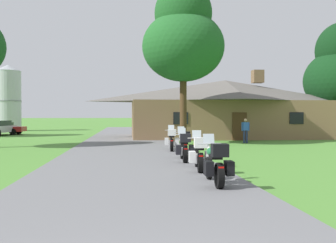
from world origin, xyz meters
The scene contains 12 objects.
ground_plane centered at (0.00, 20.00, 0.00)m, with size 500.00×500.00×0.00m, color #4C8433.
asphalt_driveway centered at (0.00, 18.00, 0.03)m, with size 6.40×80.00×0.06m, color slate.
motorcycle_green_nearest_to_camera centered at (2.17, 7.13, 0.61)m, with size 0.73×2.08×1.30m.
motorcycle_yellow_second_in_row centered at (2.23, 9.81, 0.61)m, with size 0.84×2.08×1.30m.
motorcycle_silver_third_in_row centered at (2.11, 12.44, 0.61)m, with size 0.77×2.08×1.30m.
motorcycle_silver_fourth_in_row centered at (2.40, 14.65, 0.62)m, with size 0.66×2.08×1.30m.
motorcycle_white_farthest_in_row centered at (2.15, 17.21, 0.61)m, with size 0.83×2.08×1.30m.
stone_lodge centered at (8.22, 29.95, 2.51)m, with size 16.81×9.14×5.79m.
bystander_blue_shirt_near_lodge centered at (7.84, 22.94, 0.93)m, with size 0.55×0.22×1.67m.
tree_by_lodge_front centered at (3.45, 22.10, 6.93)m, with size 5.29×5.29×10.41m.
metal_silo_distant centered at (-14.52, 46.17, 4.00)m, with size 3.11×3.11×7.99m.
parked_red_sedan_far_left centered at (-12.28, 36.48, 0.64)m, with size 4.27×2.04×1.20m.
Camera 1 is at (-0.12, -2.90, 1.89)m, focal length 41.84 mm.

